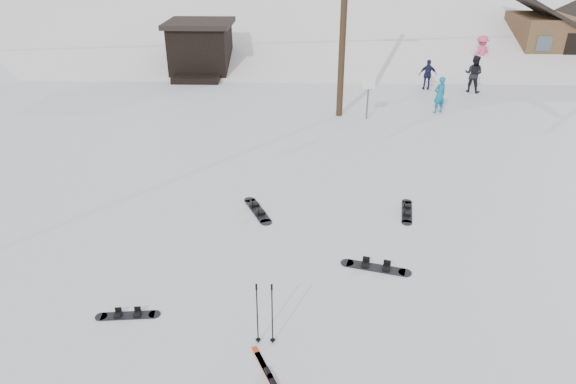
{
  "coord_description": "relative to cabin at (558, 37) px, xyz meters",
  "views": [
    {
      "loc": [
        0.53,
        -6.65,
        6.79
      ],
      "look_at": [
        0.19,
        4.02,
        1.4
      ],
      "focal_mm": 32.0,
      "sensor_mm": 36.0,
      "label": 1
    }
  ],
  "objects": [
    {
      "name": "ground",
      "position": [
        -15.0,
        -24.0,
        -1.48
      ],
      "size": [
        200.0,
        200.0,
        0.0
      ],
      "primitive_type": "plane",
      "color": "silver",
      "rests_on": "ground"
    },
    {
      "name": "ski_slope",
      "position": [
        -15.0,
        31.0,
        -13.48
      ],
      "size": [
        60.0,
        85.24,
        65.97
      ],
      "primitive_type": "cube",
      "rotation": [
        0.31,
        0.0,
        0.0
      ],
      "color": "white",
      "rests_on": "ground"
    },
    {
      "name": "trail_sign",
      "position": [
        -11.9,
        -10.42,
        -0.21
      ],
      "size": [
        0.5,
        0.09,
        1.85
      ],
      "color": "#595B60",
      "rests_on": "ground"
    },
    {
      "name": "lift_hut",
      "position": [
        -20.0,
        -3.06,
        -0.12
      ],
      "size": [
        3.4,
        4.1,
        2.75
      ],
      "color": "black",
      "rests_on": "ground"
    },
    {
      "name": "cabin",
      "position": [
        0.0,
        0.0,
        0.0
      ],
      "size": [
        5.39,
        4.4,
        3.77
      ],
      "color": "brown",
      "rests_on": "ground"
    },
    {
      "name": "hero_skis",
      "position": [
        -14.97,
        -24.3,
        -1.46
      ],
      "size": [
        0.79,
        1.53,
        0.09
      ],
      "rotation": [
        0.0,
        0.0,
        0.44
      ],
      "color": "red",
      "rests_on": "ground"
    },
    {
      "name": "ski_poles",
      "position": [
        -15.12,
        -23.42,
        -0.8
      ],
      "size": [
        0.37,
        0.1,
        1.33
      ],
      "color": "black",
      "rests_on": "ground"
    },
    {
      "name": "board_scatter_a",
      "position": [
        -17.91,
        -22.77,
        -1.46
      ],
      "size": [
        1.28,
        0.34,
        0.09
      ],
      "rotation": [
        0.0,
        0.0,
        0.1
      ],
      "color": "black",
      "rests_on": "ground"
    },
    {
      "name": "board_scatter_b",
      "position": [
        -15.7,
        -18.39,
        -1.45
      ],
      "size": [
        0.87,
        1.56,
        0.12
      ],
      "rotation": [
        0.0,
        0.0,
        1.99
      ],
      "color": "black",
      "rests_on": "ground"
    },
    {
      "name": "board_scatter_d",
      "position": [
        -12.79,
        -20.98,
        -1.45
      ],
      "size": [
        1.57,
        0.65,
        0.11
      ],
      "rotation": [
        0.0,
        0.0,
        -0.27
      ],
      "color": "black",
      "rests_on": "ground"
    },
    {
      "name": "board_scatter_f",
      "position": [
        -11.62,
        -18.32,
        -1.46
      ],
      "size": [
        0.49,
        1.47,
        0.1
      ],
      "rotation": [
        0.0,
        0.0,
        1.4
      ],
      "color": "black",
      "rests_on": "ground"
    },
    {
      "name": "skier_teal",
      "position": [
        -8.8,
        -9.49,
        -0.72
      ],
      "size": [
        0.66,
        0.57,
        1.53
      ],
      "primitive_type": "imported",
      "rotation": [
        0.0,
        0.0,
        3.58
      ],
      "color": "#0E6C91",
      "rests_on": "ground"
    },
    {
      "name": "skier_dark",
      "position": [
        -6.47,
        -6.22,
        -0.62
      ],
      "size": [
        1.06,
        0.99,
        1.73
      ],
      "primitive_type": "imported",
      "rotation": [
        0.0,
        0.0,
        2.6
      ],
      "color": "black",
      "rests_on": "ground"
    },
    {
      "name": "skier_pink",
      "position": [
        -4.88,
        -1.99,
        -0.53
      ],
      "size": [
        1.41,
        1.15,
        1.91
      ],
      "primitive_type": "imported",
      "rotation": [
        0.0,
        0.0,
        3.56
      ],
      "color": "#DC4D75",
      "rests_on": "ground"
    },
    {
      "name": "skier_navy",
      "position": [
        -8.52,
        -5.87,
        -0.76
      ],
      "size": [
        0.87,
        0.42,
        1.44
      ],
      "primitive_type": "imported",
      "rotation": [
        0.0,
        0.0,
        3.05
      ],
      "color": "#17193A",
      "rests_on": "ground"
    }
  ]
}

